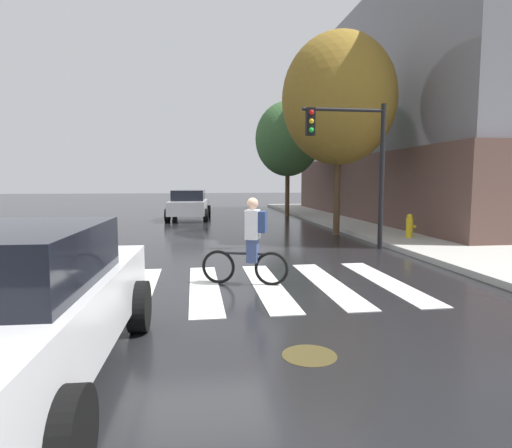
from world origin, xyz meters
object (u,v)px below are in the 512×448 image
Objects in this scene: street_tree_near at (339,99)px; traffic_light_near at (355,151)px; sedan_near at (9,307)px; manhole_cover at (309,355)px; fire_hydrant at (410,226)px; sedan_mid at (189,204)px; street_tree_mid at (288,139)px; cyclist at (251,242)px.

traffic_light_near is at bearing -100.59° from street_tree_near.
sedan_near is 10.09m from traffic_light_near.
sedan_near is at bearing -173.15° from manhole_cover.
fire_hydrant is (5.66, 8.36, 0.53)m from manhole_cover.
street_tree_mid reaches higher than sedan_mid.
traffic_light_near is at bearing -64.86° from sedan_mid.
fire_hydrant is (8.71, 8.73, -0.29)m from sedan_near.
sedan_mid is 2.67× the size of cyclist.
cyclist is 9.15m from street_tree_near.
street_tree_near is (6.96, 10.86, 4.09)m from sedan_near.
street_tree_mid is at bearing 87.26° from traffic_light_near.
cyclist reaches higher than sedan_near.
street_tree_near is (3.91, 10.49, 4.91)m from manhole_cover.
cyclist is 5.55m from traffic_light_near.
fire_hydrant is (2.37, 1.15, -2.33)m from traffic_light_near.
street_tree_near is 8.16m from street_tree_mid.
manhole_cover is at bearing -86.19° from cyclist.
street_tree_mid is at bearing 75.04° from cyclist.
sedan_mid is at bearing 95.38° from cyclist.
fire_hydrant reaches higher than manhole_cover.
manhole_cover is 0.14× the size of sedan_mid.
traffic_light_near reaches higher than cyclist.
fire_hydrant is at bearing 40.03° from cyclist.
sedan_near is at bearing -129.96° from traffic_light_near.
traffic_light_near is at bearing -154.01° from fire_hydrant.
cyclist is (2.83, 3.78, 0.02)m from sedan_near.
manhole_cover is 0.38× the size of cyclist.
manhole_cover is 8.42m from traffic_light_near.
manhole_cover is at bearing -110.42° from street_tree_near.
sedan_near is 1.11× the size of traffic_light_near.
sedan_mid is 11.61m from traffic_light_near.
street_tree_mid is at bearing 78.36° from manhole_cover.
street_tree_mid is (-1.82, 10.27, 3.74)m from fire_hydrant.
traffic_light_near reaches higher than fire_hydrant.
fire_hydrant is (5.89, 4.94, -0.31)m from cyclist.
street_tree_mid reaches higher than cyclist.
street_tree_mid reaches higher than sedan_near.
sedan_mid is 14.19m from cyclist.
cyclist is at bearing -84.62° from sedan_mid.
street_tree_near reaches higher than traffic_light_near.
cyclist is (1.33, -14.13, 0.06)m from sedan_mid.
manhole_cover is 17.63m from sedan_mid.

